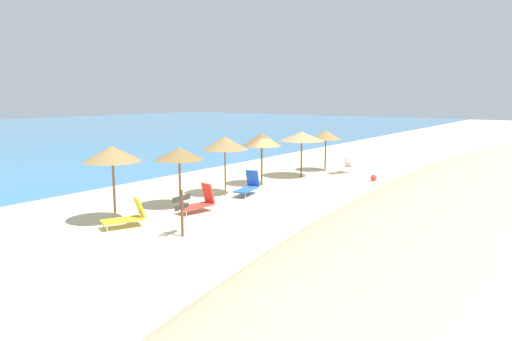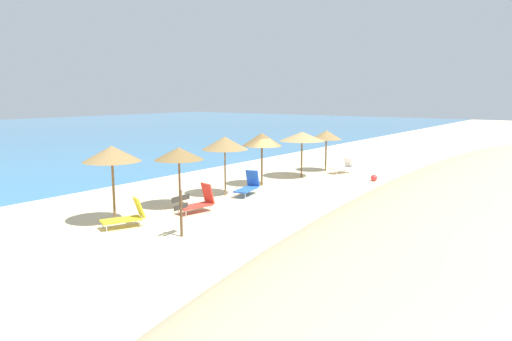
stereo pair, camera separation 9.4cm
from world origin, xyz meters
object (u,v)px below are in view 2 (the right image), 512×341
beach_umbrella_0 (112,154)px  lounge_chair_3 (343,167)px  beach_umbrella_2 (225,143)px  beach_umbrella_3 (262,140)px  beach_umbrella_1 (179,154)px  beach_umbrella_5 (326,135)px  beach_umbrella_4 (302,136)px  lounge_chair_0 (199,202)px  wooden_signpost (181,208)px  lounge_chair_1 (127,216)px  beach_ball (374,178)px  lounge_chair_2 (248,186)px

beach_umbrella_0 → lounge_chair_3: beach_umbrella_0 is taller
beach_umbrella_2 → beach_umbrella_3: 3.08m
beach_umbrella_2 → beach_umbrella_1: bearing=-179.2°
beach_umbrella_1 → beach_umbrella_5: (12.38, -0.36, -0.04)m
beach_umbrella_5 → beach_umbrella_3: bearing=175.8°
beach_umbrella_3 → beach_umbrella_5: (6.26, -0.46, -0.17)m
beach_umbrella_4 → lounge_chair_0: beach_umbrella_4 is taller
beach_umbrella_2 → lounge_chair_0: 3.90m
beach_umbrella_2 → beach_umbrella_5: (9.34, -0.40, -0.23)m
wooden_signpost → lounge_chair_1: bearing=95.8°
lounge_chair_0 → beach_ball: 11.31m
beach_umbrella_1 → beach_umbrella_3: size_ratio=0.93×
beach_umbrella_1 → beach_umbrella_2: 3.05m
beach_umbrella_1 → beach_ball: bearing=-21.0°
wooden_signpost → beach_umbrella_4: bearing=10.1°
beach_umbrella_1 → beach_ball: beach_umbrella_1 is taller
beach_umbrella_3 → beach_ball: 6.75m
beach_umbrella_5 → lounge_chair_0: bearing=-176.4°
beach_umbrella_5 → lounge_chair_1: bearing=-179.2°
beach_umbrella_4 → lounge_chair_2: 6.06m
beach_umbrella_1 → lounge_chair_3: bearing=-7.3°
beach_umbrella_3 → lounge_chair_1: 9.60m
beach_umbrella_0 → lounge_chair_2: beach_umbrella_0 is taller
beach_umbrella_5 → wooden_signpost: beach_umbrella_5 is taller
beach_umbrella_3 → lounge_chair_2: (-2.31, -0.84, -2.00)m
lounge_chair_1 → beach_ball: bearing=-81.3°
beach_umbrella_5 → lounge_chair_3: 2.22m
lounge_chair_3 → lounge_chair_2: bearing=106.5°
beach_umbrella_5 → wooden_signpost: bearing=-170.3°
beach_umbrella_1 → wooden_signpost: beach_umbrella_1 is taller
beach_umbrella_3 → lounge_chair_2: beach_umbrella_3 is taller
lounge_chair_3 → beach_umbrella_4: bearing=87.5°
beach_umbrella_4 → lounge_chair_0: size_ratio=1.64×
beach_umbrella_3 → lounge_chair_3: (6.18, -1.67, -2.04)m
beach_umbrella_4 → wooden_signpost: (-12.44, -2.68, -1.41)m
beach_umbrella_0 → beach_umbrella_5: size_ratio=1.14×
beach_umbrella_4 → beach_umbrella_5: beach_umbrella_4 is taller
beach_ball → lounge_chair_0: bearing=164.5°
beach_umbrella_2 → lounge_chair_1: 6.65m
lounge_chair_0 → lounge_chair_2: (3.85, 0.40, 0.01)m
beach_umbrella_1 → wooden_signpost: (-2.91, -2.98, -1.34)m
lounge_chair_0 → lounge_chair_1: 3.25m
beach_umbrella_0 → beach_umbrella_5: 15.62m
beach_umbrella_1 → lounge_chair_0: beach_umbrella_1 is taller
beach_umbrella_3 → beach_umbrella_4: (3.41, -0.40, -0.06)m
beach_umbrella_4 → lounge_chair_3: beach_umbrella_4 is taller
beach_umbrella_1 → beach_umbrella_4: size_ratio=0.98×
beach_umbrella_1 → beach_umbrella_5: beach_umbrella_1 is taller
lounge_chair_1 → lounge_chair_3: lounge_chair_1 is taller
wooden_signpost → beach_umbrella_5: bearing=7.7°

